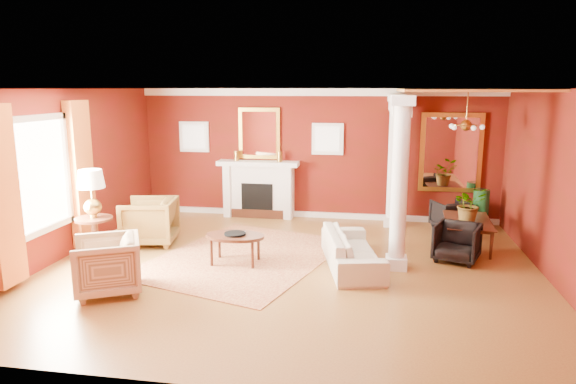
% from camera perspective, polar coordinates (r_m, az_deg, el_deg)
% --- Properties ---
extents(ground, '(8.00, 8.00, 0.00)m').
position_cam_1_polar(ground, '(8.52, 0.33, -8.49)').
color(ground, brown).
rests_on(ground, ground).
extents(room_shell, '(8.04, 7.04, 2.92)m').
position_cam_1_polar(room_shell, '(8.05, 0.35, 5.13)').
color(room_shell, '#64100D').
rests_on(room_shell, ground).
extents(fireplace, '(1.85, 0.42, 1.29)m').
position_cam_1_polar(fireplace, '(11.73, -3.29, 0.34)').
color(fireplace, white).
rests_on(fireplace, ground).
extents(overmantel_mirror, '(0.95, 0.07, 1.15)m').
position_cam_1_polar(overmantel_mirror, '(11.69, -3.21, 6.51)').
color(overmantel_mirror, gold).
rests_on(overmantel_mirror, fireplace).
extents(flank_window_left, '(0.70, 0.07, 0.70)m').
position_cam_1_polar(flank_window_left, '(12.15, -10.38, 6.06)').
color(flank_window_left, white).
rests_on(flank_window_left, room_shell).
extents(flank_window_right, '(0.70, 0.07, 0.70)m').
position_cam_1_polar(flank_window_right, '(11.46, 4.42, 5.90)').
color(flank_window_right, white).
rests_on(flank_window_right, room_shell).
extents(left_window, '(0.21, 2.55, 2.60)m').
position_cam_1_polar(left_window, '(9.08, -25.38, 0.95)').
color(left_window, white).
rests_on(left_window, room_shell).
extents(column_front, '(0.36, 0.36, 2.80)m').
position_cam_1_polar(column_front, '(8.34, 12.29, 0.98)').
color(column_front, white).
rests_on(column_front, ground).
extents(column_back, '(0.36, 0.36, 2.80)m').
position_cam_1_polar(column_back, '(11.00, 11.71, 3.50)').
color(column_back, white).
rests_on(column_back, ground).
extents(header_beam, '(0.30, 3.20, 0.32)m').
position_cam_1_polar(header_beam, '(9.81, 12.20, 9.54)').
color(header_beam, white).
rests_on(header_beam, column_front).
extents(amber_ceiling, '(2.30, 3.40, 0.04)m').
position_cam_1_polar(amber_ceiling, '(9.77, 19.17, 10.63)').
color(amber_ceiling, '#EC9D45').
rests_on(amber_ceiling, room_shell).
extents(dining_mirror, '(1.30, 0.07, 1.70)m').
position_cam_1_polar(dining_mirror, '(11.54, 17.64, 4.18)').
color(dining_mirror, gold).
rests_on(dining_mirror, room_shell).
extents(chandelier, '(0.60, 0.62, 0.75)m').
position_cam_1_polar(chandelier, '(9.85, 19.17, 7.00)').
color(chandelier, '#B9933A').
rests_on(chandelier, room_shell).
extents(crown_trim, '(8.00, 0.08, 0.16)m').
position_cam_1_polar(crown_trim, '(11.43, 3.23, 11.02)').
color(crown_trim, white).
rests_on(crown_trim, room_shell).
extents(base_trim, '(8.00, 0.08, 0.12)m').
position_cam_1_polar(base_trim, '(11.78, 3.08, -2.53)').
color(base_trim, white).
rests_on(base_trim, ground).
extents(rug, '(3.62, 4.21, 0.01)m').
position_cam_1_polar(rug, '(9.08, -4.88, -7.21)').
color(rug, maroon).
rests_on(rug, ground).
extents(sofa, '(1.01, 2.08, 0.78)m').
position_cam_1_polar(sofa, '(8.54, 7.15, -5.75)').
color(sofa, beige).
rests_on(sofa, ground).
extents(armchair_leopard, '(1.03, 1.08, 0.96)m').
position_cam_1_polar(armchair_leopard, '(10.03, -15.14, -2.92)').
color(armchair_leopard, black).
rests_on(armchair_leopard, ground).
extents(armchair_stripe, '(1.14, 1.17, 0.91)m').
position_cam_1_polar(armchair_stripe, '(7.85, -19.48, -7.40)').
color(armchair_stripe, tan).
rests_on(armchair_stripe, ground).
extents(coffee_table, '(0.99, 0.99, 0.50)m').
position_cam_1_polar(coffee_table, '(8.66, -5.90, -5.04)').
color(coffee_table, '#311A0D').
rests_on(coffee_table, ground).
extents(coffee_book, '(0.18, 0.02, 0.24)m').
position_cam_1_polar(coffee_book, '(8.68, -6.08, -3.85)').
color(coffee_book, '#311A0D').
rests_on(coffee_book, coffee_table).
extents(side_table, '(0.62, 0.62, 1.56)m').
position_cam_1_polar(side_table, '(9.35, -20.93, -0.71)').
color(side_table, '#311A0D').
rests_on(side_table, ground).
extents(dining_table, '(0.61, 1.50, 0.82)m').
position_cam_1_polar(dining_table, '(10.08, 19.48, -3.55)').
color(dining_table, '#311A0D').
rests_on(dining_table, ground).
extents(dining_chair_near, '(0.89, 0.86, 0.72)m').
position_cam_1_polar(dining_chair_near, '(9.22, 18.26, -5.15)').
color(dining_chair_near, black).
rests_on(dining_chair_near, ground).
extents(dining_chair_far, '(0.84, 0.82, 0.67)m').
position_cam_1_polar(dining_chair_far, '(11.25, 17.61, -2.30)').
color(dining_chair_far, black).
rests_on(dining_chair_far, ground).
extents(green_urn, '(0.36, 0.36, 0.86)m').
position_cam_1_polar(green_urn, '(11.40, 20.57, -2.29)').
color(green_urn, '#15411D').
rests_on(green_urn, ground).
extents(potted_plant, '(0.76, 0.80, 0.50)m').
position_cam_1_polar(potted_plant, '(9.86, 19.57, 0.06)').
color(potted_plant, '#26591E').
rests_on(potted_plant, dining_table).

